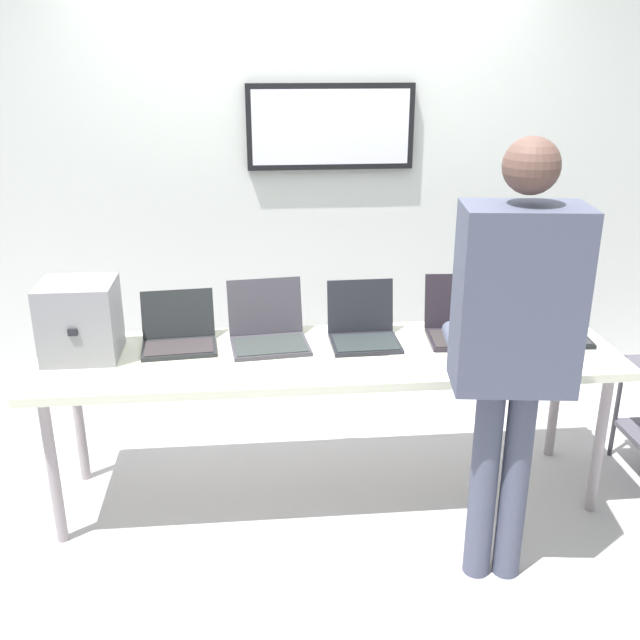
{
  "coord_description": "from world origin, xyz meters",
  "views": [
    {
      "loc": [
        -0.33,
        -3.02,
        2.05
      ],
      "look_at": [
        -0.04,
        0.07,
        0.89
      ],
      "focal_mm": 40.56,
      "sensor_mm": 36.0,
      "label": 1
    }
  ],
  "objects_px": {
    "laptop_station_2": "(363,329)",
    "laptop_station_1": "(268,331)",
    "equipment_box": "(80,320)",
    "workbench": "(330,363)",
    "person": "(514,330)",
    "laptop_station_4": "(547,322)",
    "coffee_mug": "(521,359)",
    "laptop_station_0": "(179,335)",
    "laptop_station_3": "(461,324)"
  },
  "relations": [
    {
      "from": "workbench",
      "to": "person",
      "type": "xyz_separation_m",
      "value": [
        0.62,
        -0.62,
        0.39
      ]
    },
    {
      "from": "laptop_station_0",
      "to": "laptop_station_2",
      "type": "height_order",
      "value": "laptop_station_2"
    },
    {
      "from": "laptop_station_3",
      "to": "person",
      "type": "xyz_separation_m",
      "value": [
        -0.03,
        -0.76,
        0.27
      ]
    },
    {
      "from": "laptop_station_0",
      "to": "coffee_mug",
      "type": "relative_size",
      "value": 4.15
    },
    {
      "from": "workbench",
      "to": "person",
      "type": "distance_m",
      "value": 0.96
    },
    {
      "from": "workbench",
      "to": "coffee_mug",
      "type": "bearing_deg",
      "value": -17.23
    },
    {
      "from": "workbench",
      "to": "coffee_mug",
      "type": "xyz_separation_m",
      "value": [
        0.81,
        -0.25,
        0.1
      ]
    },
    {
      "from": "laptop_station_1",
      "to": "person",
      "type": "distance_m",
      "value": 1.2
    },
    {
      "from": "laptop_station_1",
      "to": "laptop_station_3",
      "type": "bearing_deg",
      "value": -0.47
    },
    {
      "from": "laptop_station_1",
      "to": "equipment_box",
      "type": "bearing_deg",
      "value": -174.89
    },
    {
      "from": "equipment_box",
      "to": "coffee_mug",
      "type": "height_order",
      "value": "equipment_box"
    },
    {
      "from": "workbench",
      "to": "coffee_mug",
      "type": "distance_m",
      "value": 0.85
    },
    {
      "from": "workbench",
      "to": "equipment_box",
      "type": "relative_size",
      "value": 7.59
    },
    {
      "from": "workbench",
      "to": "laptop_station_3",
      "type": "bearing_deg",
      "value": 11.68
    },
    {
      "from": "laptop_station_3",
      "to": "laptop_station_0",
      "type": "bearing_deg",
      "value": 179.41
    },
    {
      "from": "laptop_station_0",
      "to": "coffee_mug",
      "type": "distance_m",
      "value": 1.55
    },
    {
      "from": "workbench",
      "to": "person",
      "type": "height_order",
      "value": "person"
    },
    {
      "from": "workbench",
      "to": "laptop_station_2",
      "type": "distance_m",
      "value": 0.24
    },
    {
      "from": "laptop_station_3",
      "to": "coffee_mug",
      "type": "bearing_deg",
      "value": -67.23
    },
    {
      "from": "laptop_station_3",
      "to": "person",
      "type": "height_order",
      "value": "person"
    },
    {
      "from": "workbench",
      "to": "laptop_station_4",
      "type": "height_order",
      "value": "laptop_station_4"
    },
    {
      "from": "coffee_mug",
      "to": "laptop_station_2",
      "type": "bearing_deg",
      "value": 149.51
    },
    {
      "from": "laptop_station_2",
      "to": "coffee_mug",
      "type": "height_order",
      "value": "laptop_station_2"
    },
    {
      "from": "laptop_station_4",
      "to": "person",
      "type": "distance_m",
      "value": 0.91
    },
    {
      "from": "workbench",
      "to": "person",
      "type": "bearing_deg",
      "value": -45.31
    },
    {
      "from": "laptop_station_2",
      "to": "laptop_station_3",
      "type": "relative_size",
      "value": 0.93
    },
    {
      "from": "laptop_station_3",
      "to": "laptop_station_1",
      "type": "bearing_deg",
      "value": 179.53
    },
    {
      "from": "equipment_box",
      "to": "laptop_station_3",
      "type": "distance_m",
      "value": 1.76
    },
    {
      "from": "workbench",
      "to": "laptop_station_4",
      "type": "bearing_deg",
      "value": 6.55
    },
    {
      "from": "laptop_station_1",
      "to": "laptop_station_2",
      "type": "height_order",
      "value": "laptop_station_1"
    },
    {
      "from": "laptop_station_0",
      "to": "laptop_station_3",
      "type": "bearing_deg",
      "value": -0.59
    },
    {
      "from": "equipment_box",
      "to": "laptop_station_3",
      "type": "xyz_separation_m",
      "value": [
        1.75,
        0.07,
        -0.11
      ]
    },
    {
      "from": "laptop_station_0",
      "to": "laptop_station_2",
      "type": "distance_m",
      "value": 0.86
    },
    {
      "from": "workbench",
      "to": "laptop_station_2",
      "type": "height_order",
      "value": "laptop_station_2"
    },
    {
      "from": "coffee_mug",
      "to": "laptop_station_0",
      "type": "bearing_deg",
      "value": 165.14
    },
    {
      "from": "equipment_box",
      "to": "laptop_station_4",
      "type": "distance_m",
      "value": 2.18
    },
    {
      "from": "equipment_box",
      "to": "laptop_station_0",
      "type": "xyz_separation_m",
      "value": [
        0.42,
        0.08,
        -0.12
      ]
    },
    {
      "from": "laptop_station_0",
      "to": "laptop_station_2",
      "type": "xyz_separation_m",
      "value": [
        0.86,
        -0.02,
        0.01
      ]
    },
    {
      "from": "workbench",
      "to": "coffee_mug",
      "type": "height_order",
      "value": "coffee_mug"
    },
    {
      "from": "laptop_station_1",
      "to": "person",
      "type": "bearing_deg",
      "value": -40.57
    },
    {
      "from": "equipment_box",
      "to": "laptop_station_1",
      "type": "height_order",
      "value": "equipment_box"
    },
    {
      "from": "laptop_station_2",
      "to": "laptop_station_1",
      "type": "bearing_deg",
      "value": 177.74
    },
    {
      "from": "laptop_station_0",
      "to": "coffee_mug",
      "type": "height_order",
      "value": "laptop_station_0"
    },
    {
      "from": "laptop_station_2",
      "to": "person",
      "type": "height_order",
      "value": "person"
    },
    {
      "from": "person",
      "to": "workbench",
      "type": "bearing_deg",
      "value": 134.69
    },
    {
      "from": "laptop_station_0",
      "to": "workbench",
      "type": "bearing_deg",
      "value": -12.03
    },
    {
      "from": "workbench",
      "to": "laptop_station_1",
      "type": "xyz_separation_m",
      "value": [
        -0.28,
        0.14,
        0.12
      ]
    },
    {
      "from": "equipment_box",
      "to": "person",
      "type": "bearing_deg",
      "value": -21.77
    },
    {
      "from": "workbench",
      "to": "laptop_station_1",
      "type": "relative_size",
      "value": 6.86
    },
    {
      "from": "laptop_station_2",
      "to": "laptop_station_4",
      "type": "height_order",
      "value": "same"
    }
  ]
}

